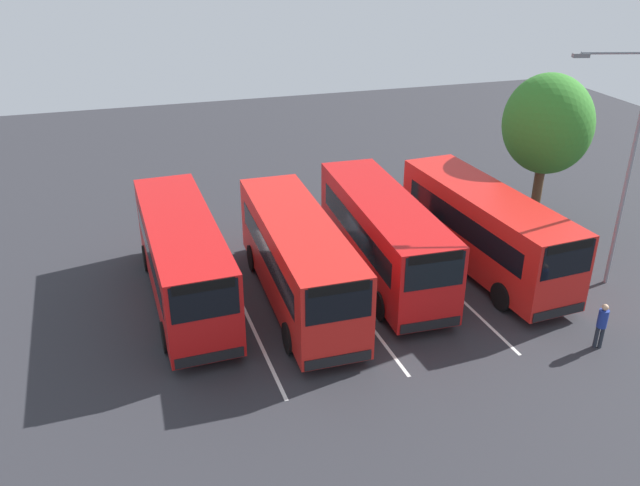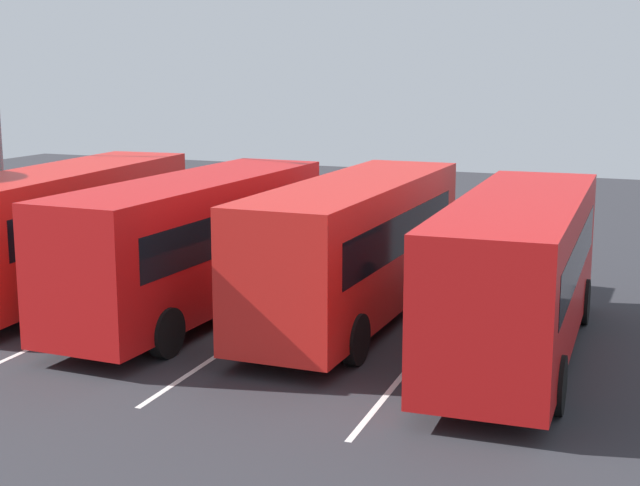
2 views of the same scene
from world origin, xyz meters
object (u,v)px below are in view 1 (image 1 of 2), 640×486
bus_center_right (383,235)px  pedestrian (602,322)px  bus_far_right (485,228)px  depot_tree (547,124)px  street_lamp (625,158)px  bus_center_left (298,258)px  bus_far_left (183,258)px

bus_center_right → pedestrian: bearing=38.4°
bus_far_right → depot_tree: depot_tree is taller
street_lamp → bus_center_right: bearing=-5.2°
depot_tree → street_lamp: bearing=-8.0°
bus_center_left → pedestrian: (5.71, 8.72, -0.85)m
bus_far_left → bus_center_right: 7.66m
bus_center_right → pedestrian: (6.70, 5.04, -0.85)m
bus_center_left → bus_far_right: size_ratio=0.99×
bus_center_left → bus_center_right: bearing=105.1°
bus_center_right → pedestrian: 8.42m
bus_center_right → street_lamp: 9.16m
bus_center_left → street_lamp: 12.31m
bus_far_right → street_lamp: street_lamp is taller
bus_center_left → street_lamp: (1.98, 11.70, 3.29)m
bus_center_left → street_lamp: size_ratio=1.06×
bus_center_right → depot_tree: size_ratio=1.36×
bus_center_right → pedestrian: bus_center_right is taller
bus_center_right → depot_tree: depot_tree is taller
bus_far_left → depot_tree: depot_tree is taller
street_lamp → depot_tree: bearing=-82.9°
bus_center_left → pedestrian: bearing=56.9°
street_lamp → bus_far_left: bearing=3.4°
bus_center_left → street_lamp: bearing=80.5°
pedestrian → street_lamp: (-3.73, 2.97, 4.14)m
bus_far_left → depot_tree: 16.95m
bus_far_right → depot_tree: bearing=121.8°
bus_far_left → bus_center_right: size_ratio=1.00×
bus_far_left → street_lamp: 16.34m
depot_tree → bus_center_right: bearing=-72.0°
bus_center_right → bus_far_left: bearing=-90.7°
bus_far_left → bus_center_left: 4.17m
bus_far_left → pedestrian: size_ratio=5.76×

